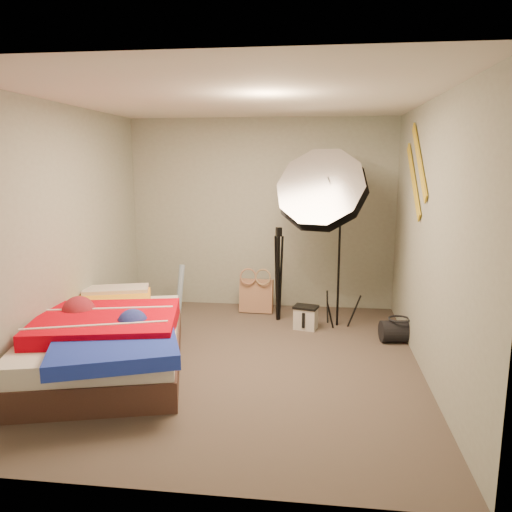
% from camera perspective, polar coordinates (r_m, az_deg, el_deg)
% --- Properties ---
extents(floor, '(4.00, 4.00, 0.00)m').
position_cam_1_polar(floor, '(5.03, -2.01, -11.96)').
color(floor, brown).
rests_on(floor, ground).
extents(ceiling, '(4.00, 4.00, 0.00)m').
position_cam_1_polar(ceiling, '(4.67, -2.23, 17.60)').
color(ceiling, silver).
rests_on(ceiling, wall_back).
extents(wall_back, '(3.50, 0.00, 3.50)m').
position_cam_1_polar(wall_back, '(6.66, 0.63, 4.81)').
color(wall_back, '#9EA494').
rests_on(wall_back, floor).
extents(wall_front, '(3.50, 0.00, 3.50)m').
position_cam_1_polar(wall_front, '(2.77, -8.71, -3.89)').
color(wall_front, '#9EA494').
rests_on(wall_front, floor).
extents(wall_left, '(0.00, 4.00, 4.00)m').
position_cam_1_polar(wall_left, '(5.26, -21.30, 2.46)').
color(wall_left, '#9EA494').
rests_on(wall_left, floor).
extents(wall_right, '(0.00, 4.00, 4.00)m').
position_cam_1_polar(wall_right, '(4.74, 19.26, 1.75)').
color(wall_right, '#9EA494').
rests_on(wall_right, floor).
extents(tote_bag, '(0.44, 0.21, 0.45)m').
position_cam_1_polar(tote_bag, '(6.53, 0.04, -4.57)').
color(tote_bag, tan).
rests_on(tote_bag, floor).
extents(wrapping_roll, '(0.14, 0.19, 0.63)m').
position_cam_1_polar(wrapping_roll, '(6.55, -8.67, -3.74)').
color(wrapping_roll, '#5280B7').
rests_on(wrapping_roll, floor).
extents(camera_case, '(0.29, 0.24, 0.26)m').
position_cam_1_polar(camera_case, '(5.94, 5.70, -7.09)').
color(camera_case, beige).
rests_on(camera_case, floor).
extents(duffel_bag, '(0.42, 0.29, 0.24)m').
position_cam_1_polar(duffel_bag, '(5.72, 15.98, -8.27)').
color(duffel_bag, black).
rests_on(duffel_bag, floor).
extents(wall_stripe_upper, '(0.02, 0.91, 0.78)m').
position_cam_1_polar(wall_stripe_upper, '(5.27, 18.17, 10.32)').
color(wall_stripe_upper, gold).
rests_on(wall_stripe_upper, wall_right).
extents(wall_stripe_lower, '(0.02, 0.91, 0.78)m').
position_cam_1_polar(wall_stripe_lower, '(5.52, 17.55, 8.27)').
color(wall_stripe_lower, gold).
rests_on(wall_stripe_lower, wall_right).
extents(bed, '(1.90, 2.34, 0.58)m').
position_cam_1_polar(bed, '(4.98, -16.81, -9.08)').
color(bed, '#4B2E26').
rests_on(bed, floor).
extents(photo_umbrella, '(1.40, 1.11, 2.22)m').
position_cam_1_polar(photo_umbrella, '(5.76, 7.63, 7.16)').
color(photo_umbrella, black).
rests_on(photo_umbrella, floor).
extents(camera_tripod, '(0.08, 0.08, 1.16)m').
position_cam_1_polar(camera_tripod, '(6.10, 2.59, -1.32)').
color(camera_tripod, black).
rests_on(camera_tripod, floor).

